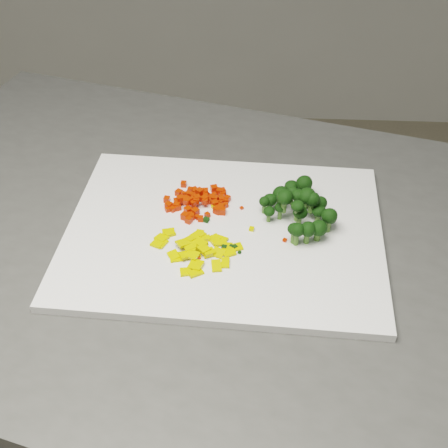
{
  "coord_description": "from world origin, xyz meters",
  "views": [
    {
      "loc": [
        0.1,
        -0.64,
        1.51
      ],
      "look_at": [
        0.06,
        0.07,
        0.92
      ],
      "focal_mm": 50.0,
      "sensor_mm": 36.0,
      "label": 1
    }
  ],
  "objects_px": {
    "counter_block": "(201,408)",
    "carrot_pile": "(195,196)",
    "cutting_board": "(224,232)",
    "pepper_pile": "(195,246)",
    "broccoli_pile": "(299,204)"
  },
  "relations": [
    {
      "from": "counter_block",
      "to": "carrot_pile",
      "type": "xyz_separation_m",
      "value": [
        -0.0,
        0.06,
        0.48
      ]
    },
    {
      "from": "counter_block",
      "to": "pepper_pile",
      "type": "bearing_deg",
      "value": -82.94
    },
    {
      "from": "carrot_pile",
      "to": "broccoli_pile",
      "type": "distance_m",
      "value": 0.16
    },
    {
      "from": "cutting_board",
      "to": "pepper_pile",
      "type": "distance_m",
      "value": 0.06
    },
    {
      "from": "carrot_pile",
      "to": "pepper_pile",
      "type": "distance_m",
      "value": 0.11
    },
    {
      "from": "counter_block",
      "to": "carrot_pile",
      "type": "height_order",
      "value": "carrot_pile"
    },
    {
      "from": "counter_block",
      "to": "cutting_board",
      "type": "xyz_separation_m",
      "value": [
        0.05,
        -0.0,
        0.46
      ]
    },
    {
      "from": "cutting_board",
      "to": "carrot_pile",
      "type": "xyz_separation_m",
      "value": [
        -0.05,
        0.06,
        0.02
      ]
    },
    {
      "from": "counter_block",
      "to": "cutting_board",
      "type": "bearing_deg",
      "value": -3.99
    },
    {
      "from": "carrot_pile",
      "to": "counter_block",
      "type": "bearing_deg",
      "value": -86.64
    },
    {
      "from": "carrot_pile",
      "to": "broccoli_pile",
      "type": "relative_size",
      "value": 0.83
    },
    {
      "from": "pepper_pile",
      "to": "broccoli_pile",
      "type": "bearing_deg",
      "value": 28.29
    },
    {
      "from": "counter_block",
      "to": "carrot_pile",
      "type": "relative_size",
      "value": 10.68
    },
    {
      "from": "cutting_board",
      "to": "broccoli_pile",
      "type": "xyz_separation_m",
      "value": [
        0.11,
        0.03,
        0.04
      ]
    },
    {
      "from": "counter_block",
      "to": "carrot_pile",
      "type": "bearing_deg",
      "value": 93.36
    }
  ]
}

